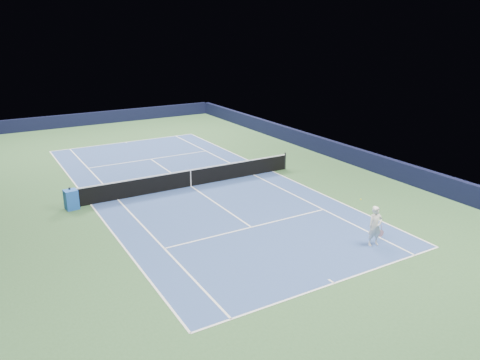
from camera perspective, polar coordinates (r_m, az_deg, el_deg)
ground at (r=26.12m, az=-6.00°, el=-0.78°), size 40.00×40.00×0.00m
wall_far at (r=44.27m, az=-16.89°, el=7.25°), size 22.00×0.35×1.10m
wall_right at (r=31.75m, az=12.03°, el=3.43°), size 0.35×40.00×1.10m
court_surface at (r=26.12m, az=-6.00°, el=-0.77°), size 10.97×23.77×0.01m
baseline_far at (r=36.87m, az=-13.76°, el=4.51°), size 10.97×0.08×0.00m
baseline_near at (r=16.96m, az=11.42°, el=-12.23°), size 10.97×0.08×0.00m
sideline_doubles_right at (r=28.68m, az=4.00°, el=1.07°), size 0.08×23.77×0.00m
sideline_doubles_left at (r=24.53m, az=-17.73°, el=-2.86°), size 0.08×23.77×0.00m
sideline_singles_right at (r=27.96m, az=1.68°, el=0.64°), size 0.08×23.77×0.00m
sideline_singles_left at (r=24.83m, az=-14.67°, el=-2.32°), size 0.08×23.77×0.00m
service_line_far at (r=31.80m, az=-10.83°, el=2.53°), size 8.23×0.08×0.00m
service_line_near at (r=20.85m, az=1.40°, el=-5.77°), size 8.23×0.08×0.00m
center_service_line at (r=26.12m, az=-6.00°, el=-0.76°), size 0.08×12.80×0.00m
center_mark_far at (r=36.73m, az=-13.69°, el=4.47°), size 0.08×0.30×0.00m
center_mark_near at (r=17.06m, az=11.08°, el=-12.02°), size 0.08×0.30×0.00m
tennis_net at (r=25.96m, az=-6.04°, el=0.28°), size 12.90×0.10×1.07m
sponsor_cube at (r=24.10m, az=-19.87°, el=-2.26°), size 0.65×0.60×0.98m
tennis_player at (r=19.68m, az=16.16°, el=-5.42°), size 0.81×1.30×1.67m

